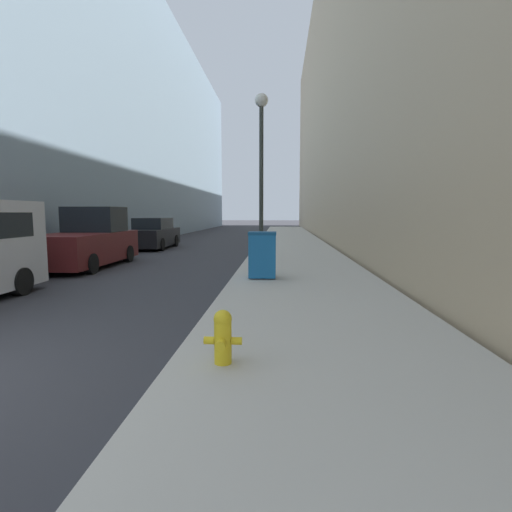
{
  "coord_description": "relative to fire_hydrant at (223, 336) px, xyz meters",
  "views": [
    {
      "loc": [
        4.56,
        -3.25,
        1.88
      ],
      "look_at": [
        3.22,
        18.71,
        -0.5
      ],
      "focal_mm": 28.0,
      "sensor_mm": 36.0,
      "label": 1
    }
  ],
  "objects": [
    {
      "name": "parked_sedan_near",
      "position": [
        -6.05,
        16.3,
        0.28
      ],
      "size": [
        1.83,
        4.44,
        1.62
      ],
      "color": "black",
      "rests_on": "ground"
    },
    {
      "name": "fire_hydrant",
      "position": [
        0.0,
        0.0,
        0.0
      ],
      "size": [
        0.44,
        0.33,
        0.64
      ],
      "color": "yellow",
      "rests_on": "sidewalk_right"
    },
    {
      "name": "pickup_truck",
      "position": [
        -6.11,
        9.1,
        0.4
      ],
      "size": [
        2.1,
        4.89,
        2.1
      ],
      "color": "#561919",
      "rests_on": "ground"
    },
    {
      "name": "trash_bin",
      "position": [
        0.19,
        6.15,
        0.31
      ],
      "size": [
        0.74,
        0.61,
        1.25
      ],
      "color": "#19609E",
      "rests_on": "sidewalk_right"
    },
    {
      "name": "building_left_glass",
      "position": [
        -14.0,
        24.78,
        8.36
      ],
      "size": [
        12.0,
        60.0,
        17.66
      ],
      "color": "#849EB2",
      "rests_on": "ground"
    },
    {
      "name": "sidewalk_right",
      "position": [
        1.34,
        16.78,
        -0.4
      ],
      "size": [
        3.99,
        60.0,
        0.13
      ],
      "color": "#B7B2A8",
      "rests_on": "ground"
    },
    {
      "name": "building_right_stone",
      "position": [
        9.44,
        24.78,
        9.8
      ],
      "size": [
        12.0,
        60.0,
        20.52
      ],
      "color": "tan",
      "rests_on": "ground"
    },
    {
      "name": "lamppost",
      "position": [
        -0.04,
        10.14,
        3.46
      ],
      "size": [
        0.47,
        0.47,
        5.96
      ],
      "color": "#2D332D",
      "rests_on": "sidewalk_right"
    }
  ]
}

